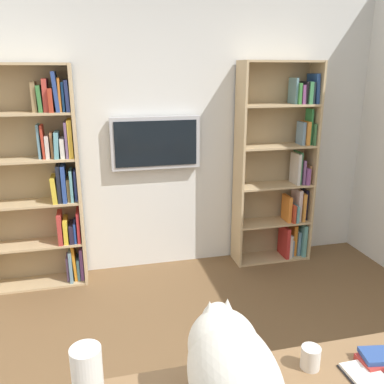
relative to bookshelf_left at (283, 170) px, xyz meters
The scene contains 8 objects.
wall_back 1.34m from the bookshelf_left, ahead, with size 4.52×0.06×2.70m, color silver.
bookshelf_left is the anchor object (origin of this frame).
bookshelf_right 2.31m from the bookshelf_left, ahead, with size 0.91×0.28×1.97m.
wall_mounted_tv 1.31m from the bookshelf_left, ahead, with size 0.84×0.07×0.49m.
cat 2.93m from the bookshelf_left, 60.95° to the left, with size 0.30×0.69×0.37m.
paper_towel_roll 3.09m from the bookshelf_left, 51.87° to the left, with size 0.11×0.11×0.27m, color white.
coffee_mug 2.63m from the bookshelf_left, 67.05° to the left, with size 0.08×0.08×0.10m, color white.
desk_book_stack 2.57m from the bookshelf_left, 73.70° to the left, with size 0.19×0.13×0.05m.
Camera 1 is at (0.57, 1.61, 1.92)m, focal length 38.17 mm.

